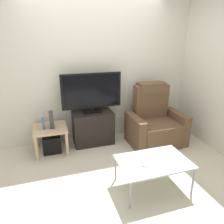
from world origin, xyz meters
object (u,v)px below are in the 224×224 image
Objects in this scene: television at (92,92)px; subwoofer_box at (52,143)px; recliner_armchair at (155,123)px; game_console at (51,120)px; side_table at (50,131)px; coffee_table at (153,163)px; book_upright at (43,123)px; tv_stand at (93,128)px; cell_phone at (146,164)px.

television reaches higher than subwoofer_box.
game_console is at bearing 176.56° from recliner_armchair.
side_table is 1.81m from coffee_table.
book_upright is (-0.85, -0.13, -0.43)m from television.
subwoofer_box is at bearing 45.00° from side_table.
coffee_table is (0.46, -1.44, 0.06)m from tv_stand.
recliner_armchair reaches higher than subwoofer_box.
game_console is 1.81m from coffee_table.
tv_stand is at bearing 168.30° from recliner_armchair.
coffee_table is at bearing -45.32° from book_upright.
game_console is (0.14, 0.03, 0.04)m from book_upright.
game_console is (-1.81, 0.21, 0.20)m from recliner_armchair.
cell_phone is (0.34, -1.49, -0.58)m from television.
subwoofer_box is 1.15× the size of game_console.
cell_phone is at bearing -119.60° from recliner_armchair.
television is 0.96m from side_table.
tv_stand is 3.77× the size of book_upright.
television is at bearing 8.40° from side_table.
coffee_table is (1.21, -1.35, 0.21)m from subwoofer_box.
tv_stand is 0.77m from game_console.
recliner_armchair is at bearing 61.11° from coffee_table.
game_console is 1.73× the size of cell_phone.
game_console is at bearing -173.46° from tv_stand.
coffee_table is at bearing -49.05° from game_console.
television is 1.64m from coffee_table.
cell_phone is at bearing -76.97° from tv_stand.
television reaches higher than recliner_armchair.
tv_stand is at bearing 142.00° from cell_phone.
game_console reaches higher than subwoofer_box.
recliner_armchair is 1.31m from coffee_table.
tv_stand is 0.89m from book_upright.
cell_phone is (1.05, -1.39, -0.19)m from game_console.
recliner_armchair is 1.20× the size of coffee_table.
book_upright is at bearing 170.24° from cell_phone.
side_table is at bearing -164.05° from game_console.
game_console reaches higher than coffee_table.
tv_stand is at bearing 107.80° from coffee_table.
book_upright is (-0.85, -0.11, 0.24)m from tv_stand.
book_upright is 0.14m from game_console.
subwoofer_box is (-0.75, -0.11, -0.82)m from television.
game_console is at bearing 166.24° from cell_phone.
subwoofer_box is 1.82m from coffee_table.
television is at bearing 141.84° from cell_phone.
game_console is at bearing -171.98° from television.
television reaches higher than cell_phone.
subwoofer_box is at bearing -164.05° from game_console.
tv_stand is at bearing -90.00° from television.
tv_stand is 2.75× the size of game_console.
television reaches higher than side_table.
book_upright reaches higher than coffee_table.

